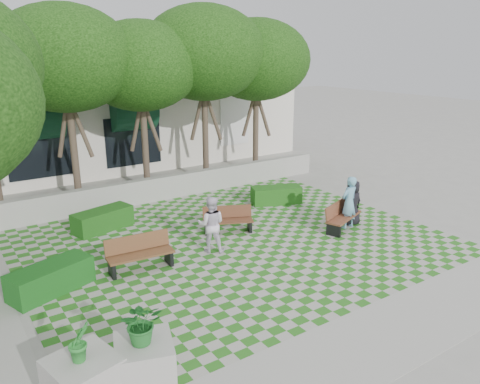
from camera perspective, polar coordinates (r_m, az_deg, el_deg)
ground at (r=13.49m, az=1.82°, el=-7.61°), size 90.00×90.00×0.00m
lawn at (r=14.24m, az=-0.55°, el=-6.20°), size 12.00×12.00×0.00m
sidewalk_south at (r=10.53m, az=17.58°, el=-16.16°), size 16.00×2.00×0.01m
retaining_wall at (r=18.40m, az=-9.52°, el=0.49°), size 15.00×0.36×0.90m
bench_east at (r=15.54m, az=12.31°, el=-2.91°), size 1.76×1.10×0.88m
bench_mid at (r=14.94m, az=-1.49°, el=-3.43°), size 1.65×1.13×0.83m
bench_west at (r=12.75m, az=-12.11°, el=-7.35°), size 1.79×0.72×0.92m
hedge_east at (r=17.75m, az=4.43°, el=-0.37°), size 1.98×1.37×0.64m
hedge_midleft at (r=15.78m, az=-16.38°, el=-3.26°), size 2.04×1.22×0.67m
hedge_west at (r=12.30m, az=-22.06°, el=-9.75°), size 2.12×1.41×0.69m
planter_front at (r=8.48m, az=-11.59°, el=-19.00°), size 1.21×1.21×1.70m
planter_back at (r=8.39m, az=-18.43°, el=-21.25°), size 1.20×1.20×1.65m
person_blue at (r=15.52m, az=13.13°, el=-1.25°), size 0.67×0.47×1.74m
person_dark at (r=15.87m, az=13.55°, el=-1.27°), size 0.78×0.54×1.53m
person_white at (r=13.41m, az=-3.54°, el=-3.94°), size 1.02×0.98×1.66m
tree_row at (r=16.74m, az=-15.96°, el=14.91°), size 17.70×13.40×7.41m
building at (r=25.52m, az=-15.38°, el=9.50°), size 18.00×8.92×5.15m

